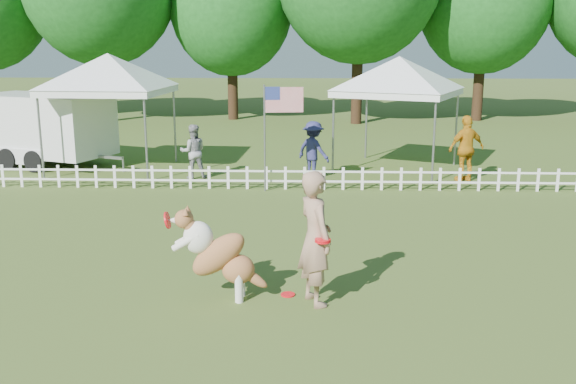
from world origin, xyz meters
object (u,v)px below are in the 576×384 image
object	(u,v)px
handler	(315,238)
flag_pole	(265,139)
canopy_tent_left	(111,114)
canopy_tent_right	(397,115)
spectator_c	(466,149)
cargo_trailer	(44,129)
spectator_b	(313,150)
spectator_a	(193,152)
frisbee_on_turf	(288,294)
dog	(220,254)

from	to	relation	value
handler	flag_pole	world-z (taller)	flag_pole
canopy_tent_left	canopy_tent_right	world-z (taller)	canopy_tent_left
handler	spectator_c	xyz separation A→B (m)	(4.17, 8.68, -0.09)
cargo_trailer	canopy_tent_right	bearing A→B (deg)	18.95
canopy_tent_left	cargo_trailer	distance (m)	2.50
cargo_trailer	spectator_b	world-z (taller)	cargo_trailer
flag_pole	spectator_b	bearing A→B (deg)	45.26
spectator_a	spectator_c	xyz separation A→B (m)	(7.56, -0.08, 0.15)
canopy_tent_left	spectator_c	bearing A→B (deg)	-3.94
canopy_tent_right	flag_pole	world-z (taller)	canopy_tent_right
frisbee_on_turf	cargo_trailer	xyz separation A→B (m)	(-7.95, 10.33, 1.11)
canopy_tent_right	spectator_a	bearing A→B (deg)	-141.58
dog	spectator_b	distance (m)	8.88
canopy_tent_left	spectator_b	bearing A→B (deg)	-6.99
cargo_trailer	dog	bearing A→B (deg)	-36.05
spectator_a	handler	bearing A→B (deg)	96.42
handler	canopy_tent_left	world-z (taller)	canopy_tent_left
handler	dog	distance (m)	1.44
cargo_trailer	spectator_b	size ratio (longest dim) A/B	3.15
spectator_a	frisbee_on_turf	bearing A→B (deg)	94.61
dog	cargo_trailer	world-z (taller)	cargo_trailer
spectator_c	flag_pole	bearing A→B (deg)	-5.32
dog	canopy_tent_right	xyz separation A→B (m)	(3.88, 10.22, 0.95)
flag_pole	spectator_c	world-z (taller)	flag_pole
dog	frisbee_on_turf	bearing A→B (deg)	9.88
cargo_trailer	spectator_c	size ratio (longest dim) A/B	2.80
frisbee_on_turf	spectator_c	xyz separation A→B (m)	(4.58, 8.41, 0.90)
canopy_tent_right	cargo_trailer	distance (m)	10.85
handler	spectator_b	bearing A→B (deg)	-24.64
flag_pole	spectator_a	bearing A→B (deg)	136.51
flag_pole	spectator_a	size ratio (longest dim) A/B	1.79
dog	cargo_trailer	xyz separation A→B (m)	(-6.95, 10.49, 0.42)
spectator_b	spectator_c	xyz separation A→B (m)	(4.20, -0.19, 0.10)
flag_pole	spectator_a	xyz separation A→B (m)	(-2.13, 1.54, -0.60)
flag_pole	spectator_c	size ratio (longest dim) A/B	1.50
frisbee_on_turf	canopy_tent_right	size ratio (longest dim) A/B	0.07
dog	spectator_c	size ratio (longest dim) A/B	0.76
handler	spectator_c	size ratio (longest dim) A/B	1.09
canopy_tent_right	spectator_c	distance (m)	2.47
canopy_tent_left	cargo_trailer	world-z (taller)	canopy_tent_left
cargo_trailer	spectator_a	world-z (taller)	cargo_trailer
spectator_b	spectator_c	distance (m)	4.20
canopy_tent_right	spectator_b	bearing A→B (deg)	-126.27
canopy_tent_left	flag_pole	distance (m)	5.48
frisbee_on_turf	spectator_a	distance (m)	9.04
dog	spectator_a	xyz separation A→B (m)	(-1.98, 8.66, 0.07)
frisbee_on_turf	canopy_tent_right	world-z (taller)	canopy_tent_right
dog	canopy_tent_right	distance (m)	10.97
handler	dog	world-z (taller)	handler
frisbee_on_turf	spectator_c	world-z (taller)	spectator_c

